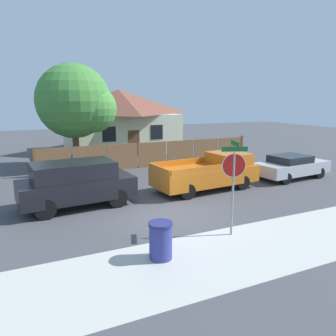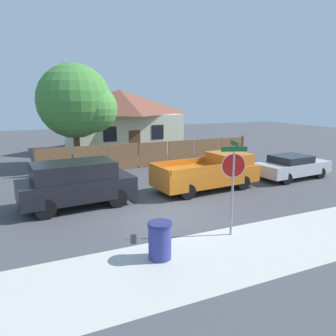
% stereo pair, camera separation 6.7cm
% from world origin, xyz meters
% --- Properties ---
extents(ground_plane, '(80.00, 80.00, 0.00)m').
position_xyz_m(ground_plane, '(0.00, 0.00, 0.00)').
color(ground_plane, '#47474C').
extents(sidewalk_strip, '(36.00, 3.20, 0.01)m').
position_xyz_m(sidewalk_strip, '(0.00, -3.60, 0.00)').
color(sidewalk_strip, beige).
rests_on(sidewalk_strip, ground).
extents(wooden_fence, '(14.31, 0.12, 1.71)m').
position_xyz_m(wooden_fence, '(3.01, 8.66, 0.80)').
color(wooden_fence, brown).
rests_on(wooden_fence, ground).
extents(house, '(9.06, 7.69, 5.08)m').
position_xyz_m(house, '(3.17, 16.30, 2.63)').
color(house, beige).
rests_on(house, ground).
extents(oak_tree, '(4.82, 4.59, 6.48)m').
position_xyz_m(oak_tree, '(-1.24, 10.41, 4.08)').
color(oak_tree, brown).
rests_on(oak_tree, ground).
extents(red_suv, '(4.63, 2.33, 1.86)m').
position_xyz_m(red_suv, '(-2.87, 2.46, 1.01)').
color(red_suv, black).
rests_on(red_suv, ground).
extents(orange_pickup, '(5.26, 2.41, 1.71)m').
position_xyz_m(orange_pickup, '(3.41, 2.48, 0.84)').
color(orange_pickup, orange).
rests_on(orange_pickup, ground).
extents(parked_sedan, '(4.43, 2.14, 1.30)m').
position_xyz_m(parked_sedan, '(8.74, 2.46, 0.69)').
color(parked_sedan, '#B7B7BC').
rests_on(parked_sedan, ground).
extents(stop_sign, '(0.79, 0.71, 3.06)m').
position_xyz_m(stop_sign, '(1.15, -2.52, 2.06)').
color(stop_sign, gray).
rests_on(stop_sign, ground).
extents(trash_bin, '(0.67, 0.67, 1.05)m').
position_xyz_m(trash_bin, '(-1.57, -3.03, 0.53)').
color(trash_bin, navy).
rests_on(trash_bin, ground).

